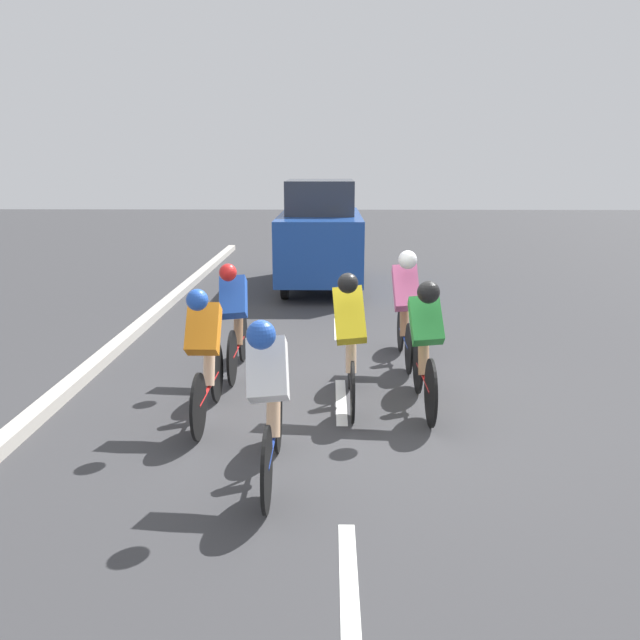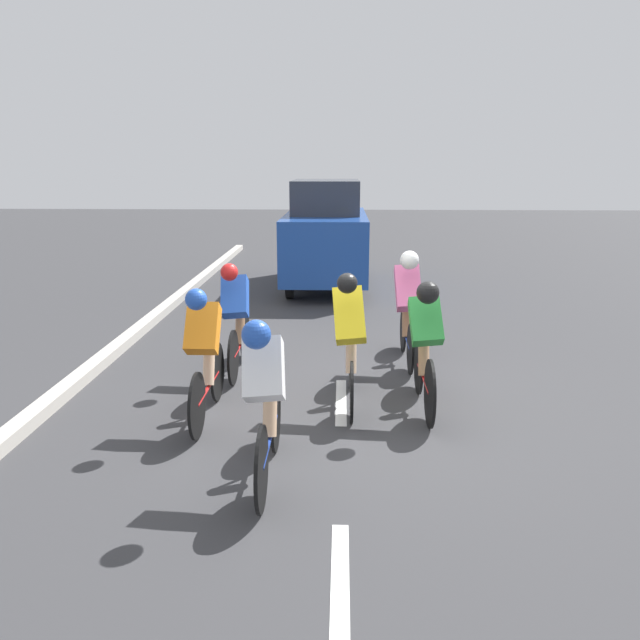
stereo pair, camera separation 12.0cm
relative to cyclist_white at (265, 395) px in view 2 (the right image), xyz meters
The scene contains 12 objects.
ground_plane 2.03m from the cyclist_white, 109.46° to the right, with size 60.00×60.00×0.00m, color #38383A.
lane_stripe_near 1.68m from the cyclist_white, 114.84° to the left, with size 0.12×1.40×0.01m, color white.
lane_stripe_mid 2.10m from the cyclist_white, 108.69° to the right, with size 0.12×1.40×0.01m, color white.
lane_stripe_far 5.15m from the cyclist_white, 97.06° to the right, with size 0.12×1.40×0.01m, color white.
curb 3.25m from the cyclist_white, 35.68° to the right, with size 0.20×25.41×0.14m, color #B7B2A8.
cyclist_white is the anchor object (origin of this frame).
cyclist_orange 1.49m from the cyclist_white, 58.54° to the right, with size 0.32×1.68×1.46m.
cyclist_pink 3.57m from the cyclist_white, 114.70° to the right, with size 0.35×1.64×1.56m.
cyclist_yellow 1.87m from the cyclist_white, 112.48° to the right, with size 0.38×1.67×1.54m.
cyclist_blue 2.86m from the cyclist_white, 75.88° to the right, with size 0.36×1.64×1.46m.
cyclist_green 2.20m from the cyclist_white, 133.47° to the right, with size 0.36×1.67×1.48m.
support_car 8.60m from the cyclist_white, 91.82° to the right, with size 1.70×3.85×2.28m.
Camera 2 is at (0.01, 6.56, 2.63)m, focal length 35.00 mm.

